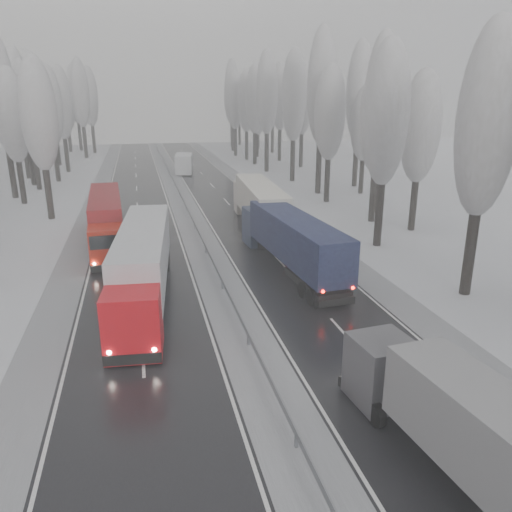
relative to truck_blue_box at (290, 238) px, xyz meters
name	(u,v)px	position (x,y,z in m)	size (l,w,h in m)	color
carriageway_right	(263,243)	(-0.14, 7.37, -2.41)	(7.50, 200.00, 0.03)	black
carriageway_left	(139,251)	(-10.64, 7.37, -2.41)	(7.50, 200.00, 0.03)	black
median_slush	(203,246)	(-5.39, 7.37, -2.41)	(3.00, 200.00, 0.04)	#A4A7AC
shoulder_right	(317,239)	(4.81, 7.37, -2.41)	(2.40, 200.00, 0.04)	#A4A7AC
shoulder_left	(76,255)	(-15.59, 7.37, -2.41)	(2.40, 200.00, 0.04)	#A4A7AC
median_guardrail	(202,240)	(-5.39, 7.36, -1.83)	(0.12, 200.00, 0.76)	slate
tree_16	(488,122)	(9.64, -6.96, 8.24)	(3.60, 3.60, 16.53)	black
tree_18	(387,115)	(9.12, 4.40, 8.27)	(3.60, 3.60, 16.58)	black
tree_19	(421,128)	(14.63, 8.40, 6.99)	(3.60, 3.60, 14.57)	black
tree_20	(378,118)	(12.50, 12.54, 7.72)	(3.60, 3.60, 15.71)	black
tree_21	(382,97)	(14.73, 16.54, 9.57)	(3.60, 3.60, 18.62)	black
tree_22	(330,113)	(11.63, 22.97, 7.81)	(3.60, 3.60, 15.86)	black
tree_23	(365,124)	(17.92, 26.97, 6.34)	(3.60, 3.60, 13.55)	black
tree_24	(322,87)	(12.51, 28.39, 10.76)	(3.60, 3.60, 20.49)	black
tree_25	(360,93)	(19.42, 32.39, 10.09)	(3.60, 3.60, 19.44)	black
tree_26	(294,96)	(12.17, 38.64, 9.68)	(3.60, 3.60, 18.78)	black
tree_27	(330,101)	(19.32, 42.64, 8.93)	(3.60, 3.60, 17.62)	black
tree_28	(267,93)	(10.95, 49.32, 10.21)	(3.60, 3.60, 19.62)	black
tree_29	(302,99)	(18.32, 53.32, 9.25)	(3.60, 3.60, 18.11)	black
tree_30	(255,100)	(11.17, 59.07, 9.09)	(3.60, 3.60, 17.86)	black
tree_31	(280,97)	(17.09, 63.07, 9.55)	(3.60, 3.60, 18.58)	black
tree_32	(246,101)	(11.24, 66.58, 8.75)	(3.60, 3.60, 17.33)	black
tree_33	(257,111)	(14.38, 70.58, 6.83)	(3.60, 3.60, 14.33)	black
tree_34	(235,100)	(10.34, 73.69, 8.94)	(3.60, 3.60, 17.63)	black
tree_35	(273,98)	(19.55, 77.69, 9.34)	(3.60, 3.60, 18.25)	black
tree_36	(232,92)	(11.64, 83.53, 10.59)	(3.60, 3.60, 20.23)	black
tree_37	(258,103)	(18.63, 87.53, 8.14)	(3.60, 3.60, 16.37)	black
tree_38	(231,99)	(13.34, 94.10, 9.16)	(3.60, 3.60, 17.97)	black
tree_39	(239,103)	(16.16, 98.10, 8.02)	(3.60, 3.60, 16.19)	black
tree_62	(39,115)	(-19.34, 21.10, 7.93)	(3.60, 3.60, 16.04)	black
tree_64	(12,116)	(-23.65, 30.08, 7.53)	(3.60, 3.60, 15.42)	black
tree_65	(0,92)	(-25.45, 34.08, 10.12)	(3.60, 3.60, 19.48)	black
tree_66	(30,115)	(-23.55, 39.72, 7.41)	(3.60, 3.60, 15.23)	black
tree_67	(23,105)	(-24.94, 43.72, 8.60)	(3.60, 3.60, 17.09)	black
tree_68	(50,106)	(-21.97, 46.48, 8.32)	(3.60, 3.60, 16.65)	black
tree_69	(18,94)	(-26.81, 50.48, 10.03)	(3.60, 3.60, 19.35)	black
tree_70	(61,103)	(-21.72, 56.56, 8.60)	(3.60, 3.60, 17.09)	black
tree_71	(33,93)	(-26.48, 60.56, 10.20)	(3.60, 3.60, 19.61)	black
tree_72	(53,110)	(-24.32, 65.91, 7.33)	(3.60, 3.60, 15.11)	black
tree_73	(39,102)	(-27.21, 69.91, 8.68)	(3.60, 3.60, 17.22)	black
tree_74	(80,93)	(-20.46, 76.70, 10.25)	(3.60, 3.60, 19.68)	black
tree_75	(35,97)	(-29.59, 80.70, 9.56)	(3.60, 3.60, 18.60)	black
tree_76	(90,97)	(-19.44, 86.09, 9.53)	(3.60, 3.60, 18.55)	black
tree_77	(66,110)	(-25.05, 90.09, 6.83)	(3.60, 3.60, 14.32)	black
tree_78	(76,94)	(-22.95, 92.68, 10.16)	(3.60, 3.60, 19.55)	black
tree_79	(66,101)	(-25.72, 96.68, 8.58)	(3.60, 3.60, 17.07)	black
truck_blue_box	(290,238)	(0.00, 0.00, 0.00)	(3.80, 16.34, 4.16)	#1A2441
truck_cream_box	(258,202)	(0.62, 12.29, 0.14)	(3.72, 17.26, 4.40)	beige
box_truck_distant	(184,163)	(-2.76, 50.69, -0.83)	(3.70, 8.65, 3.13)	#AEB1B5
truck_red_white	(143,262)	(-10.37, -3.57, 0.14)	(4.24, 17.26, 4.39)	red
truck_red_red	(106,217)	(-13.18, 10.21, -0.05)	(3.26, 15.95, 4.06)	#B51A0A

